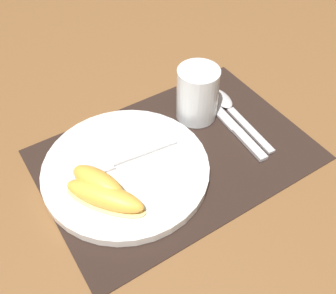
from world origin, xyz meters
The scene contains 9 objects.
ground_plane centered at (0.00, 0.00, 0.00)m, with size 3.00×3.00×0.00m, color brown.
placemat centered at (0.00, 0.00, 0.00)m, with size 0.46×0.31×0.00m.
plate centered at (-0.09, 0.01, 0.01)m, with size 0.28×0.28×0.02m.
juice_glass centered at (0.09, 0.06, 0.05)m, with size 0.08×0.08×0.10m.
knife centered at (0.13, 0.00, 0.01)m, with size 0.03×0.21×0.01m.
spoon centered at (0.15, 0.05, 0.01)m, with size 0.04×0.20×0.01m.
fork centered at (-0.10, 0.02, 0.02)m, with size 0.19×0.04×0.00m.
citrus_wedge_0 centered at (-0.15, -0.01, 0.04)m, with size 0.08×0.11×0.04m.
citrus_wedge_1 centered at (-0.15, -0.04, 0.03)m, with size 0.11×0.13×0.03m.
Camera 1 is at (-0.26, -0.38, 0.52)m, focal length 42.00 mm.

